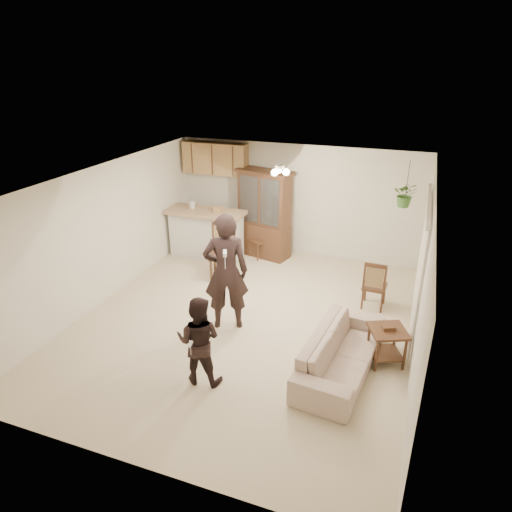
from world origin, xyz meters
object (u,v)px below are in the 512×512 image
(sofa, at_px, (342,349))
(child, at_px, (199,339))
(chair_bar, at_px, (223,264))
(chair_hutch_right, at_px, (374,294))
(adult, at_px, (226,278))
(china_hutch, at_px, (264,215))
(side_table, at_px, (386,345))
(chair_hutch_left, at_px, (260,246))

(sofa, distance_m, child, 2.05)
(chair_bar, height_order, chair_hutch_right, chair_bar)
(child, bearing_deg, adult, -89.12)
(adult, relative_size, chair_bar, 1.56)
(sofa, relative_size, china_hutch, 0.95)
(adult, height_order, chair_hutch_right, adult)
(adult, bearing_deg, side_table, 153.79)
(chair_hutch_left, bearing_deg, china_hutch, 97.89)
(chair_bar, bearing_deg, chair_hutch_right, -17.57)
(child, height_order, chair_hutch_right, child)
(adult, bearing_deg, china_hutch, -106.02)
(chair_bar, xyz_separation_m, chair_hutch_right, (3.05, -0.14, -0.06))
(child, xyz_separation_m, side_table, (2.41, 1.32, -0.38))
(child, distance_m, chair_bar, 3.26)
(side_table, relative_size, chair_hutch_left, 0.74)
(china_hutch, height_order, chair_hutch_left, china_hutch)
(chair_hutch_left, relative_size, chair_hutch_right, 0.98)
(chair_hutch_left, xyz_separation_m, chair_hutch_right, (2.71, -1.43, 0.01))
(sofa, height_order, chair_hutch_left, chair_hutch_left)
(child, bearing_deg, chair_bar, -79.34)
(sofa, relative_size, side_table, 2.75)
(sofa, relative_size, adult, 1.04)
(chair_bar, bearing_deg, china_hutch, 59.07)
(china_hutch, distance_m, side_table, 4.43)
(side_table, xyz_separation_m, chair_bar, (-3.42, 1.76, 0.03))
(sofa, height_order, chair_bar, chair_bar)
(china_hutch, bearing_deg, adult, -68.65)
(chair_hutch_left, height_order, chair_hutch_right, chair_hutch_right)
(sofa, distance_m, adult, 2.18)
(chair_hutch_left, bearing_deg, chair_bar, -69.18)
(china_hutch, relative_size, side_table, 2.91)
(chair_hutch_right, bearing_deg, adult, 35.32)
(adult, distance_m, chair_hutch_left, 3.03)
(china_hutch, relative_size, chair_hutch_left, 2.16)
(sofa, xyz_separation_m, side_table, (0.59, 0.43, -0.07))
(sofa, bearing_deg, china_hutch, 40.27)
(chair_bar, relative_size, chair_hutch_right, 1.23)
(adult, distance_m, chair_bar, 1.91)
(sofa, distance_m, chair_bar, 3.58)
(china_hutch, xyz_separation_m, side_table, (3.02, -3.17, -0.68))
(chair_bar, distance_m, chair_hutch_left, 1.34)
(china_hutch, height_order, chair_bar, china_hutch)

